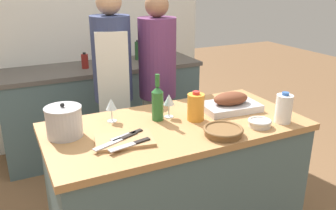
# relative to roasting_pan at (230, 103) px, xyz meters

# --- Properties ---
(kitchen_island) EXTENTS (1.54, 0.76, 0.90)m
(kitchen_island) POSITION_rel_roasting_pan_xyz_m (-0.42, -0.05, -0.49)
(kitchen_island) COLOR #4C666B
(kitchen_island) RESTS_ON ground_plane
(back_counter) EXTENTS (1.99, 0.60, 0.89)m
(back_counter) POSITION_rel_roasting_pan_xyz_m (-0.42, 1.58, -0.50)
(back_counter) COLOR #4C666B
(back_counter) RESTS_ON ground_plane
(back_wall) EXTENTS (2.49, 0.10, 2.55)m
(back_wall) POSITION_rel_roasting_pan_xyz_m (-0.42, 1.93, 0.33)
(back_wall) COLOR silver
(back_wall) RESTS_ON ground_plane
(roasting_pan) EXTENTS (0.38, 0.26, 0.12)m
(roasting_pan) POSITION_rel_roasting_pan_xyz_m (0.00, 0.00, 0.00)
(roasting_pan) COLOR #BCBCC1
(roasting_pan) RESTS_ON kitchen_island
(wicker_basket) EXTENTS (0.22, 0.22, 0.05)m
(wicker_basket) POSITION_rel_roasting_pan_xyz_m (-0.27, -0.31, -0.02)
(wicker_basket) COLOR brown
(wicker_basket) RESTS_ON kitchen_island
(cutting_board) EXTENTS (0.34, 0.26, 0.02)m
(cutting_board) POSITION_rel_roasting_pan_xyz_m (-0.78, -0.15, -0.04)
(cutting_board) COLOR #AD7F51
(cutting_board) RESTS_ON kitchen_island
(stock_pot) EXTENTS (0.20, 0.20, 0.19)m
(stock_pot) POSITION_rel_roasting_pan_xyz_m (-1.05, 0.06, 0.04)
(stock_pot) COLOR #B7B7BC
(stock_pot) RESTS_ON kitchen_island
(mixing_bowl) EXTENTS (0.14, 0.14, 0.04)m
(mixing_bowl) POSITION_rel_roasting_pan_xyz_m (-0.01, -0.30, -0.02)
(mixing_bowl) COLOR beige
(mixing_bowl) RESTS_ON kitchen_island
(juice_jug) EXTENTS (0.10, 0.10, 0.18)m
(juice_jug) POSITION_rel_roasting_pan_xyz_m (-0.29, -0.05, 0.04)
(juice_jug) COLOR orange
(juice_jug) RESTS_ON kitchen_island
(milk_jug) EXTENTS (0.10, 0.10, 0.19)m
(milk_jug) POSITION_rel_roasting_pan_xyz_m (0.16, -0.31, 0.04)
(milk_jug) COLOR white
(milk_jug) RESTS_ON kitchen_island
(wine_bottle_green) EXTENTS (0.07, 0.07, 0.29)m
(wine_bottle_green) POSITION_rel_roasting_pan_xyz_m (-0.50, 0.06, 0.07)
(wine_bottle_green) COLOR #28662D
(wine_bottle_green) RESTS_ON kitchen_island
(wine_glass_left) EXTENTS (0.07, 0.07, 0.15)m
(wine_glass_left) POSITION_rel_roasting_pan_xyz_m (-0.76, 0.16, 0.06)
(wine_glass_left) COLOR silver
(wine_glass_left) RESTS_ON kitchen_island
(wine_glass_right) EXTENTS (0.07, 0.07, 0.15)m
(wine_glass_right) POSITION_rel_roasting_pan_xyz_m (-0.42, 0.07, 0.06)
(wine_glass_right) COLOR silver
(wine_glass_right) RESTS_ON kitchen_island
(knife_chef) EXTENTS (0.28, 0.14, 0.01)m
(knife_chef) POSITION_rel_roasting_pan_xyz_m (-0.82, -0.16, -0.03)
(knife_chef) COLOR #B7B7BC
(knife_chef) RESTS_ON cutting_board
(knife_paring) EXTENTS (0.24, 0.08, 0.01)m
(knife_paring) POSITION_rel_roasting_pan_xyz_m (-0.78, -0.23, -0.03)
(knife_paring) COLOR #B7B7BC
(knife_paring) RESTS_ON cutting_board
(knife_bread) EXTENTS (0.20, 0.09, 0.01)m
(knife_bread) POSITION_rel_roasting_pan_xyz_m (-0.75, -0.11, -0.03)
(knife_bread) COLOR #B7B7BC
(knife_bread) RESTS_ON cutting_board
(condiment_bottle_tall) EXTENTS (0.06, 0.06, 0.21)m
(condiment_bottle_tall) POSITION_rel_roasting_pan_xyz_m (0.01, 1.67, 0.05)
(condiment_bottle_tall) COLOR #234C28
(condiment_bottle_tall) RESTS_ON back_counter
(condiment_bottle_short) EXTENTS (0.06, 0.06, 0.13)m
(condiment_bottle_short) POSITION_rel_roasting_pan_xyz_m (-0.42, 1.70, 0.01)
(condiment_bottle_short) COLOR maroon
(condiment_bottle_short) RESTS_ON back_counter
(condiment_bottle_extra) EXTENTS (0.07, 0.07, 0.15)m
(condiment_bottle_extra) POSITION_rel_roasting_pan_xyz_m (-0.58, 1.55, 0.02)
(condiment_bottle_extra) COLOR maroon
(condiment_bottle_extra) RESTS_ON back_counter
(person_cook_aproned) EXTENTS (0.31, 0.33, 1.64)m
(person_cook_aproned) POSITION_rel_roasting_pan_xyz_m (-0.53, 0.83, -0.02)
(person_cook_aproned) COLOR beige
(person_cook_aproned) RESTS_ON ground_plane
(person_cook_guest) EXTENTS (0.31, 0.31, 1.61)m
(person_cook_guest) POSITION_rel_roasting_pan_xyz_m (-0.16, 0.81, -0.05)
(person_cook_guest) COLOR beige
(person_cook_guest) RESTS_ON ground_plane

